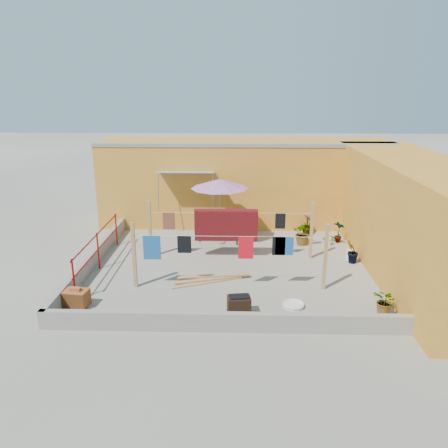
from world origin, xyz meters
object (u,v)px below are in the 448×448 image
(water_jug_a, at_px, (328,241))
(patio_umbrella, at_px, (220,184))
(brick_stack, at_px, (76,298))
(green_hose, at_px, (329,238))
(water_jug_b, at_px, (349,255))
(plant_back_a, at_px, (303,233))
(brazier, at_px, (239,305))
(outdoor_table, at_px, (220,223))
(white_basin, at_px, (293,305))

(water_jug_a, bearing_deg, patio_umbrella, 178.31)
(patio_umbrella, distance_m, brick_stack, 6.01)
(water_jug_a, bearing_deg, green_hose, 73.70)
(water_jug_b, distance_m, plant_back_a, 1.85)
(brazier, relative_size, plant_back_a, 0.72)
(outdoor_table, bearing_deg, brazier, -83.17)
(white_basin, distance_m, water_jug_a, 4.73)
(water_jug_a, bearing_deg, brick_stack, -147.01)
(patio_umbrella, xyz_separation_m, plant_back_a, (2.84, -0.05, -1.66))
(brazier, xyz_separation_m, plant_back_a, (2.20, 4.89, 0.17))
(patio_umbrella, bearing_deg, green_hose, 7.22)
(brazier, xyz_separation_m, water_jug_b, (3.44, 3.53, -0.07))
(plant_back_a, bearing_deg, outdoor_table, 173.12)
(brick_stack, height_order, brazier, brick_stack)
(brick_stack, distance_m, water_jug_b, 8.08)
(brazier, xyz_separation_m, green_hose, (3.21, 5.43, -0.20))
(brazier, relative_size, white_basin, 1.08)
(patio_umbrella, bearing_deg, water_jug_a, -1.69)
(outdoor_table, bearing_deg, water_jug_b, -22.65)
(brick_stack, relative_size, white_basin, 1.16)
(outdoor_table, distance_m, plant_back_a, 2.86)
(patio_umbrella, height_order, plant_back_a, patio_umbrella)
(outdoor_table, bearing_deg, patio_umbrella, -92.38)
(brick_stack, height_order, white_basin, brick_stack)
(water_jug_a, relative_size, green_hose, 0.67)
(outdoor_table, bearing_deg, green_hose, 2.97)
(white_basin, bearing_deg, water_jug_a, 68.83)
(brazier, height_order, water_jug_a, brazier)
(patio_umbrella, distance_m, outdoor_table, 1.45)
(white_basin, bearing_deg, water_jug_b, 55.87)
(outdoor_table, height_order, water_jug_b, outdoor_table)
(outdoor_table, relative_size, white_basin, 3.07)
(white_basin, height_order, water_jug_a, water_jug_a)
(brazier, relative_size, green_hose, 1.22)
(outdoor_table, relative_size, water_jug_a, 5.18)
(brick_stack, distance_m, plant_back_a, 7.69)
(water_jug_a, relative_size, plant_back_a, 0.40)
(water_jug_a, distance_m, green_hose, 0.63)
(patio_umbrella, xyz_separation_m, brick_stack, (-3.32, -4.65, -1.85))
(plant_back_a, bearing_deg, patio_umbrella, 178.95)
(patio_umbrella, relative_size, brazier, 3.97)
(water_jug_a, bearing_deg, plant_back_a, 176.14)
(patio_umbrella, xyz_separation_m, green_hose, (3.85, 0.49, -2.03))
(outdoor_table, xyz_separation_m, water_jug_b, (4.07, -1.70, -0.48))
(brazier, bearing_deg, water_jug_a, 57.82)
(water_jug_b, height_order, plant_back_a, plant_back_a)
(green_hose, relative_size, plant_back_a, 0.59)
(water_jug_b, bearing_deg, outdoor_table, 157.35)
(white_basin, distance_m, plant_back_a, 4.57)
(patio_umbrella, relative_size, water_jug_b, 6.26)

